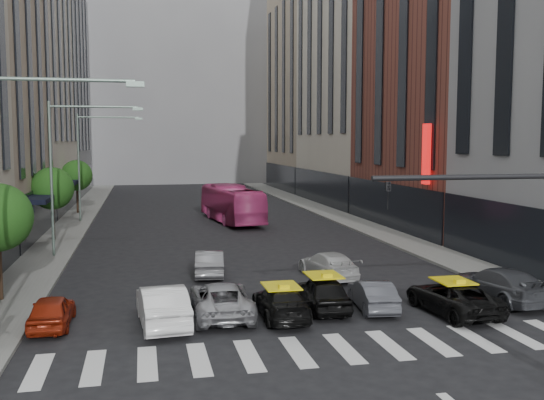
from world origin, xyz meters
TOP-DOWN VIEW (x-y plane):
  - ground at (0.00, 0.00)m, footprint 160.00×160.00m
  - sidewalk_left at (-11.50, 30.00)m, footprint 3.00×96.00m
  - sidewalk_right at (11.50, 30.00)m, footprint 3.00×96.00m
  - building_left_c at (-17.00, 46.00)m, footprint 8.00×20.00m
  - building_left_d at (-17.00, 65.00)m, footprint 8.00×18.00m
  - building_right_b at (17.00, 27.00)m, footprint 8.00×18.00m
  - building_right_c at (17.00, 46.00)m, footprint 8.00×20.00m
  - building_right_d at (17.00, 65.00)m, footprint 8.00×18.00m
  - building_far at (0.00, 85.00)m, footprint 30.00×10.00m
  - tree_mid at (-11.80, 26.00)m, footprint 2.88×2.88m
  - tree_far at (-11.80, 42.00)m, footprint 2.88×2.88m
  - streetlamp_near at (-10.04, 4.00)m, footprint 5.38×0.25m
  - streetlamp_mid at (-10.04, 20.00)m, footprint 5.38×0.25m
  - streetlamp_far at (-10.04, 36.00)m, footprint 5.38×0.25m
  - liberty_sign at (12.60, 20.00)m, footprint 0.30×0.70m
  - car_red at (-9.20, 5.95)m, footprint 1.48×3.60m
  - car_white_front at (-5.20, 5.34)m, footprint 1.99×4.76m
  - car_silver at (-2.90, 6.04)m, footprint 2.37×4.93m
  - taxi_left at (-0.66, 5.33)m, footprint 1.78×4.29m
  - taxi_center at (1.29, 6.13)m, footprint 1.90×4.20m
  - car_grey_mid at (3.27, 5.72)m, footprint 1.71×3.85m
  - taxi_right at (6.17, 4.49)m, footprint 2.53×4.82m
  - car_grey_curb at (9.00, 5.77)m, footprint 2.71×5.29m
  - car_row2_left at (-2.56, 13.33)m, footprint 1.82×4.14m
  - car_row2_right at (3.22, 11.58)m, footprint 2.31×4.71m
  - bus at (1.53, 33.37)m, footprint 4.10×11.44m

SIDE VIEW (x-z plane):
  - ground at x=0.00m, z-range 0.00..0.00m
  - sidewalk_left at x=-11.50m, z-range 0.00..0.15m
  - sidewalk_right at x=11.50m, z-range 0.00..0.15m
  - car_red at x=-9.20m, z-range 0.00..1.22m
  - car_grey_mid at x=3.27m, z-range 0.00..1.23m
  - taxi_left at x=-0.66m, z-range 0.00..1.24m
  - taxi_right at x=6.17m, z-range 0.00..1.29m
  - car_row2_right at x=3.22m, z-range 0.00..1.32m
  - car_row2_left at x=-2.56m, z-range 0.00..1.32m
  - car_silver at x=-2.90m, z-range 0.00..1.35m
  - taxi_center at x=1.29m, z-range 0.00..1.40m
  - car_grey_curb at x=9.00m, z-range 0.00..1.47m
  - car_white_front at x=-5.20m, z-range 0.00..1.53m
  - bus at x=1.53m, z-range 0.00..3.12m
  - tree_mid at x=-11.80m, z-range 1.18..6.13m
  - tree_far at x=-11.80m, z-range 1.18..6.13m
  - streetlamp_near at x=-10.04m, z-range 1.40..10.40m
  - streetlamp_mid at x=-10.04m, z-range 1.40..10.40m
  - streetlamp_far at x=-10.04m, z-range 1.40..10.40m
  - liberty_sign at x=12.60m, z-range 4.00..8.00m
  - building_right_b at x=17.00m, z-range 0.00..26.00m
  - building_right_d at x=17.00m, z-range 0.00..28.00m
  - building_left_d at x=-17.00m, z-range 0.00..30.00m
  - building_left_c at x=-17.00m, z-range 0.00..36.00m
  - building_far at x=0.00m, z-range 0.00..36.00m
  - building_right_c at x=17.00m, z-range 0.00..40.00m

